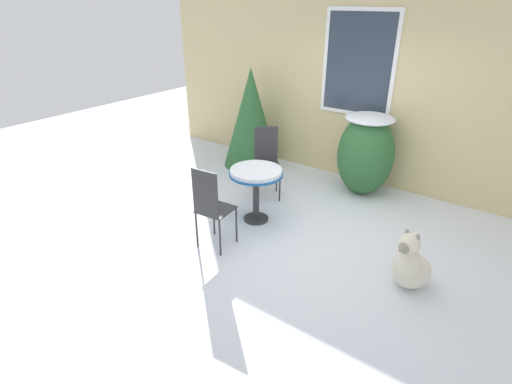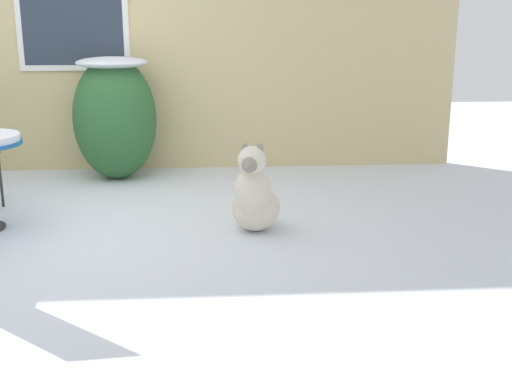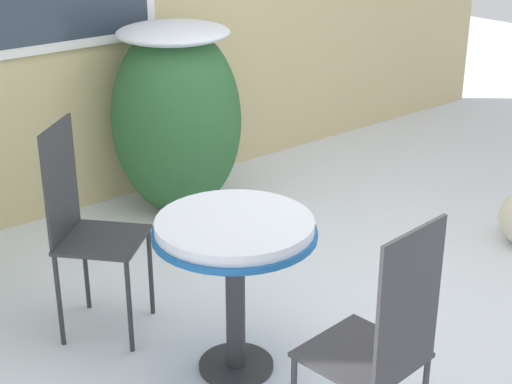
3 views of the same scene
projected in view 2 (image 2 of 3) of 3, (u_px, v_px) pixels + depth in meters
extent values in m
plane|color=silver|center=(58.00, 229.00, 5.14)|extent=(16.00, 16.00, 0.00)
cube|color=#D1BC84|center=(92.00, 16.00, 6.84)|extent=(8.00, 0.06, 3.33)
ellipsoid|color=#2D6033|center=(115.00, 119.00, 6.66)|extent=(0.85, 0.84, 1.27)
ellipsoid|color=silver|center=(112.00, 62.00, 6.51)|extent=(0.73, 0.72, 0.12)
cylinder|color=#2D2D30|center=(1.00, 180.00, 5.70)|extent=(0.02, 0.02, 0.49)
ellipsoid|color=beige|center=(256.00, 208.00, 5.08)|extent=(0.48, 0.52, 0.36)
ellipsoid|color=beige|center=(253.00, 193.00, 4.91)|extent=(0.35, 0.33, 0.40)
sphere|color=beige|center=(252.00, 160.00, 4.82)|extent=(0.22, 0.22, 0.22)
cone|color=gray|center=(248.00, 166.00, 4.68)|extent=(0.14, 0.11, 0.12)
ellipsoid|color=gray|center=(245.00, 149.00, 4.82)|extent=(0.05, 0.04, 0.10)
ellipsoid|color=gray|center=(260.00, 149.00, 4.80)|extent=(0.05, 0.04, 0.10)
ellipsoid|color=beige|center=(261.00, 213.00, 5.29)|extent=(0.13, 0.22, 0.07)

